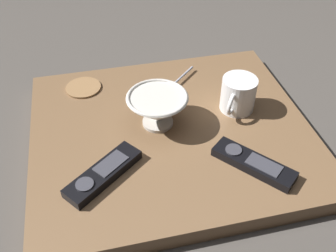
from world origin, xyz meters
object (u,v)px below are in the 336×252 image
(tv_remote_near, at_px, (253,163))
(drink_coaster, at_px, (83,88))
(teaspoon, at_px, (173,85))
(coffee_mug, at_px, (238,95))
(cereal_bowl, at_px, (157,108))
(tv_remote_far, at_px, (103,173))

(tv_remote_near, height_order, drink_coaster, tv_remote_near)
(teaspoon, relative_size, tv_remote_near, 0.57)
(coffee_mug, xyz_separation_m, tv_remote_near, (-0.19, 0.03, -0.03))
(coffee_mug, distance_m, drink_coaster, 0.39)
(cereal_bowl, relative_size, tv_remote_far, 0.83)
(coffee_mug, bearing_deg, cereal_bowl, 93.24)
(teaspoon, bearing_deg, drink_coaster, 76.93)
(tv_remote_far, bearing_deg, teaspoon, -38.41)
(coffee_mug, height_order, tv_remote_far, coffee_mug)
(cereal_bowl, height_order, drink_coaster, cereal_bowl)
(coffee_mug, height_order, drink_coaster, coffee_mug)
(tv_remote_far, relative_size, drink_coaster, 1.86)
(cereal_bowl, relative_size, drink_coaster, 1.53)
(cereal_bowl, bearing_deg, drink_coaster, 42.26)
(tv_remote_near, height_order, tv_remote_far, tv_remote_far)
(cereal_bowl, relative_size, tv_remote_near, 0.84)
(cereal_bowl, distance_m, tv_remote_near, 0.24)
(coffee_mug, height_order, tv_remote_near, coffee_mug)
(coffee_mug, relative_size, drink_coaster, 1.10)
(drink_coaster, bearing_deg, tv_remote_near, -137.43)
(teaspoon, height_order, tv_remote_far, same)
(coffee_mug, xyz_separation_m, tv_remote_far, (-0.14, 0.33, -0.03))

